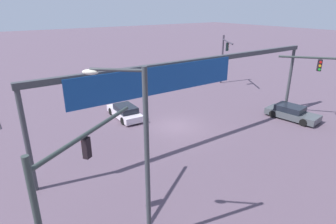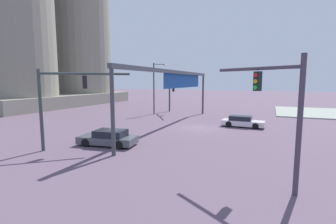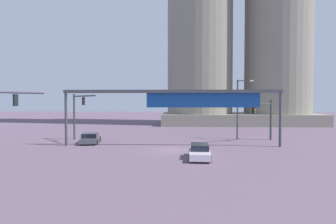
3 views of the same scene
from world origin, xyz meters
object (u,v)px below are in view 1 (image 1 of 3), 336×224
(traffic_signal_opposite_side, at_px, (65,174))
(traffic_signal_near_corner, at_px, (224,53))
(streetlamp_curved_arm, at_px, (140,149))
(sedan_car_approaching, at_px, (292,113))
(sedan_car_waiting_far, at_px, (125,112))

(traffic_signal_opposite_side, bearing_deg, traffic_signal_near_corner, -1.46)
(streetlamp_curved_arm, distance_m, sedan_car_approaching, 19.04)
(sedan_car_approaching, distance_m, sedan_car_waiting_far, 14.99)
(traffic_signal_near_corner, height_order, sedan_car_approaching, traffic_signal_near_corner)
(traffic_signal_opposite_side, xyz_separation_m, sedan_car_waiting_far, (-8.40, -11.78, -2.86))
(traffic_signal_near_corner, bearing_deg, streetlamp_curved_arm, -19.46)
(traffic_signal_near_corner, relative_size, streetlamp_curved_arm, 0.80)
(traffic_signal_near_corner, height_order, sedan_car_waiting_far, traffic_signal_near_corner)
(traffic_signal_opposite_side, distance_m, sedan_car_approaching, 20.95)
(streetlamp_curved_arm, xyz_separation_m, sedan_car_approaching, (-18.06, -4.60, -3.88))
(streetlamp_curved_arm, relative_size, sedan_car_waiting_far, 1.69)
(traffic_signal_near_corner, distance_m, sedan_car_waiting_far, 16.16)
(sedan_car_approaching, relative_size, sedan_car_waiting_far, 1.03)
(traffic_signal_opposite_side, bearing_deg, sedan_car_waiting_far, 21.01)
(sedan_car_waiting_far, bearing_deg, traffic_signal_near_corner, -75.76)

